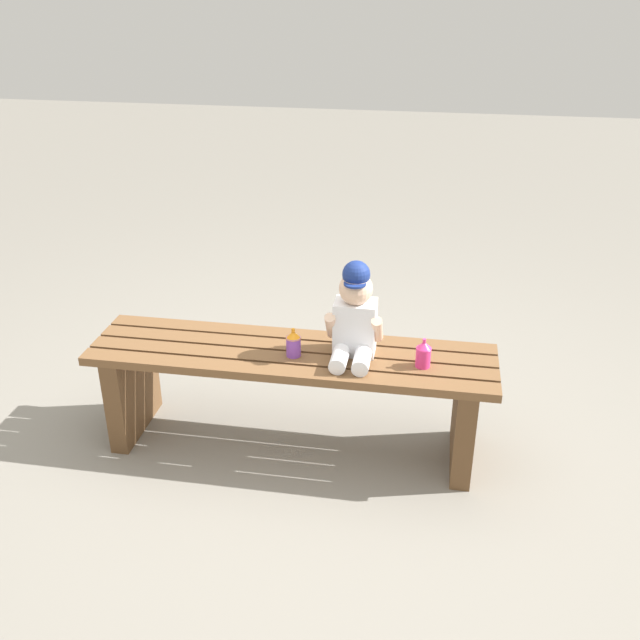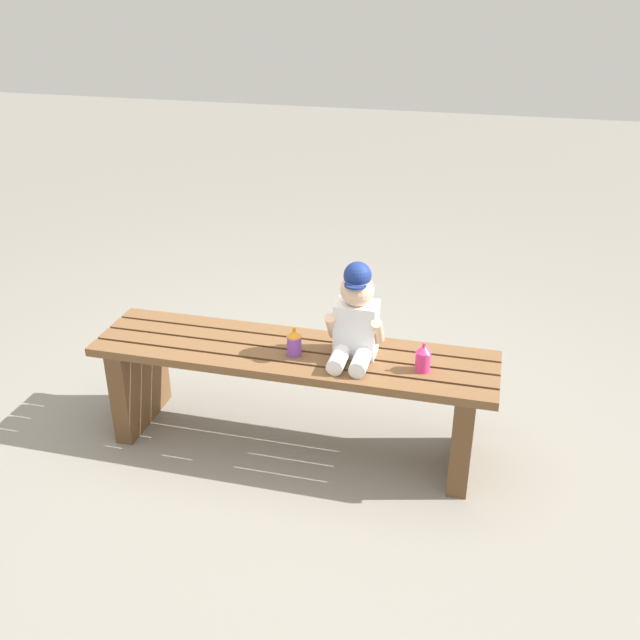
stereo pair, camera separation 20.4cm
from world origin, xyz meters
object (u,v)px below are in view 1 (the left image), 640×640
(child_figure, at_px, (355,316))
(sippy_cup_right, at_px, (423,354))
(sippy_cup_left, at_px, (293,343))
(park_bench, at_px, (292,382))

(child_figure, relative_size, sippy_cup_right, 3.26)
(sippy_cup_left, height_order, sippy_cup_right, same)
(child_figure, distance_m, sippy_cup_right, 0.31)
(sippy_cup_left, xyz_separation_m, sippy_cup_right, (0.53, 0.00, 0.00))
(park_bench, height_order, child_figure, child_figure)
(child_figure, relative_size, sippy_cup_left, 3.26)
(child_figure, distance_m, sippy_cup_left, 0.28)
(park_bench, xyz_separation_m, sippy_cup_right, (0.54, -0.04, 0.21))
(sippy_cup_left, distance_m, sippy_cup_right, 0.53)
(child_figure, bearing_deg, sippy_cup_right, -10.70)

